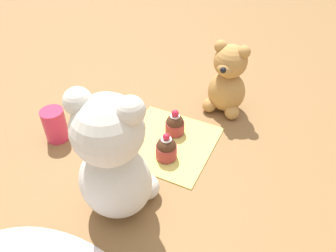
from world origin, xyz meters
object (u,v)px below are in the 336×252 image
object	(u,v)px
teddy_bear_cream	(113,160)
teddy_bear_tan	(227,81)
juice_glass	(55,125)
cupcake_near_cream_bear	(166,148)
cupcake_near_tan_bear	(174,124)

from	to	relation	value
teddy_bear_cream	teddy_bear_tan	xyz separation A→B (m)	(-0.09, -0.41, -0.04)
teddy_bear_tan	juice_glass	world-z (taller)	teddy_bear_tan
teddy_bear_cream	juice_glass	xyz separation A→B (m)	(0.25, -0.11, -0.09)
teddy_bear_cream	juice_glass	bearing A→B (deg)	-33.61
cupcake_near_cream_bear	cupcake_near_tan_bear	world-z (taller)	cupcake_near_cream_bear
teddy_bear_cream	cupcake_near_cream_bear	bearing A→B (deg)	-109.82
cupcake_near_cream_bear	cupcake_near_tan_bear	xyz separation A→B (m)	(0.02, -0.09, -0.00)
cupcake_near_tan_bear	juice_glass	xyz separation A→B (m)	(0.26, 0.14, 0.01)
juice_glass	teddy_bear_cream	bearing A→B (deg)	156.79
cupcake_near_cream_bear	cupcake_near_tan_bear	bearing A→B (deg)	-76.74
cupcake_near_cream_bear	teddy_bear_cream	bearing A→B (deg)	80.58
teddy_bear_tan	cupcake_near_cream_bear	xyz separation A→B (m)	(0.06, 0.24, -0.06)
cupcake_near_cream_bear	juice_glass	bearing A→B (deg)	10.94
teddy_bear_tan	cupcake_near_tan_bear	world-z (taller)	teddy_bear_tan
teddy_bear_tan	cupcake_near_tan_bear	distance (m)	0.19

